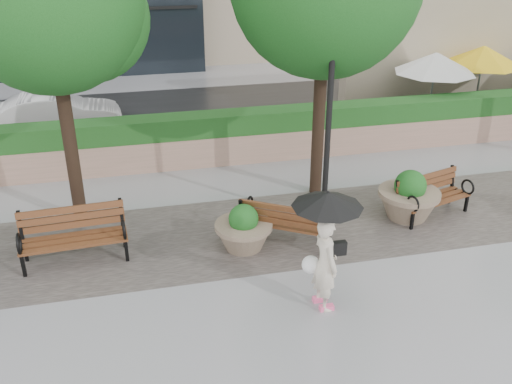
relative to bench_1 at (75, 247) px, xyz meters
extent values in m
plane|color=gray|center=(3.66, -2.68, -0.31)|extent=(100.00, 100.00, 0.00)
cube|color=#383330|center=(3.66, 0.32, -0.31)|extent=(28.00, 3.20, 0.01)
cube|color=tan|center=(3.66, 4.32, 0.09)|extent=(24.00, 0.80, 0.80)
cube|color=#1C4717|center=(3.66, 4.32, 0.76)|extent=(24.00, 0.75, 0.55)
cube|color=tan|center=(13.16, 7.32, 1.69)|extent=(10.00, 0.60, 4.00)
cube|color=#1C4717|center=(12.66, 5.12, 0.14)|extent=(8.00, 0.50, 0.90)
cube|color=black|center=(3.66, 8.32, -0.31)|extent=(40.00, 7.00, 0.00)
cube|color=brown|center=(0.00, -0.04, 0.17)|extent=(2.00, 0.70, 0.05)
cube|color=brown|center=(-0.02, 0.26, 0.51)|extent=(1.97, 0.25, 0.46)
cube|color=black|center=(0.00, -0.01, -0.06)|extent=(2.01, 0.81, 0.50)
torus|color=black|center=(-0.91, -0.29, 0.37)|extent=(0.08, 0.41, 0.40)
torus|color=black|center=(0.94, -0.18, 0.37)|extent=(0.08, 0.41, 0.40)
cube|color=brown|center=(4.12, -0.23, 0.13)|extent=(1.82, 1.43, 0.05)
cube|color=brown|center=(3.97, -0.47, 0.44)|extent=(1.59, 1.08, 0.42)
cube|color=black|center=(4.10, -0.26, -0.08)|extent=(1.87, 1.52, 0.46)
torus|color=black|center=(4.94, -0.54, 0.31)|extent=(0.24, 0.34, 0.37)
torus|color=black|center=(3.50, 0.38, 0.31)|extent=(0.24, 0.34, 0.37)
cube|color=brown|center=(7.57, 0.10, 0.11)|extent=(1.81, 1.00, 0.05)
cube|color=brown|center=(7.49, 0.36, 0.41)|extent=(1.69, 0.62, 0.41)
cube|color=black|center=(7.56, 0.13, -0.09)|extent=(1.84, 1.09, 0.44)
torus|color=black|center=(6.84, -0.30, 0.29)|extent=(0.15, 0.36, 0.36)
torus|color=black|center=(8.41, 0.17, 0.29)|extent=(0.15, 0.36, 0.36)
cylinder|color=#7F6B56|center=(3.23, -0.26, 0.19)|extent=(1.14, 1.14, 0.09)
sphere|color=#123F12|center=(3.23, -0.26, 0.35)|extent=(0.59, 0.59, 0.59)
cylinder|color=#7F6B56|center=(7.00, 0.19, 0.28)|extent=(1.33, 1.33, 0.11)
sphere|color=#123F12|center=(7.00, 0.19, 0.46)|extent=(0.69, 0.69, 0.69)
cylinder|color=black|center=(5.16, 0.46, 1.80)|extent=(0.12, 0.12, 4.23)
cylinder|color=black|center=(5.16, 0.46, -0.16)|extent=(0.28, 0.28, 0.30)
sphere|color=black|center=(5.16, 0.46, 3.97)|extent=(0.24, 0.24, 0.24)
cylinder|color=black|center=(0.01, 1.73, 1.85)|extent=(0.28, 0.28, 4.33)
sphere|color=#123F12|center=(0.61, 2.03, 3.89)|extent=(2.50, 2.50, 2.50)
cylinder|color=black|center=(5.45, 1.89, 1.93)|extent=(0.28, 0.28, 4.48)
sphere|color=#123F12|center=(6.05, 2.19, 4.04)|extent=(2.81, 2.81, 2.81)
cylinder|color=black|center=(10.48, 5.71, -0.26)|extent=(0.40, 0.40, 0.10)
cylinder|color=#99999E|center=(10.48, 5.71, 0.79)|extent=(0.06, 0.06, 2.20)
cone|color=white|center=(10.48, 5.71, 1.69)|extent=(2.50, 2.50, 0.60)
cylinder|color=black|center=(12.47, 6.27, -0.26)|extent=(0.40, 0.40, 0.10)
cylinder|color=#99999E|center=(12.47, 6.27, 0.79)|extent=(0.06, 0.06, 2.20)
cone|color=gold|center=(12.47, 6.27, 1.69)|extent=(2.50, 2.50, 0.60)
imported|color=silver|center=(-0.89, 7.58, 0.32)|extent=(3.88, 1.49, 1.26)
imported|color=beige|center=(4.15, -2.40, 0.57)|extent=(0.53, 0.70, 1.77)
cube|color=#F2598C|center=(4.14, -2.28, -0.27)|extent=(0.14, 0.26, 0.09)
cube|color=#F2598C|center=(4.17, -2.54, -0.27)|extent=(0.14, 0.26, 0.09)
cube|color=black|center=(4.37, -2.32, 0.74)|extent=(0.16, 0.34, 0.24)
sphere|color=white|center=(3.98, -2.21, 0.41)|extent=(0.31, 0.31, 0.31)
cylinder|color=black|center=(4.15, -2.35, 1.24)|extent=(0.02, 0.02, 0.94)
cone|color=black|center=(4.15, -2.35, 1.68)|extent=(1.15, 1.15, 0.24)
camera|label=1|loc=(1.24, -9.87, 5.67)|focal=40.00mm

